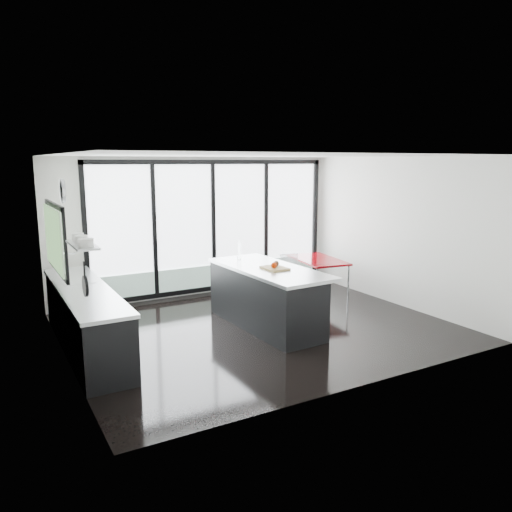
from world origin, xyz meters
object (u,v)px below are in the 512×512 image
island (265,297)px  bar_stool_far (292,288)px  red_table (318,277)px  bar_stool_near (317,306)px

island → bar_stool_far: bearing=34.5°
red_table → bar_stool_far: bearing=-150.7°
island → red_table: 2.34m
bar_stool_near → bar_stool_far: (0.13, 0.98, 0.07)m
bar_stool_far → red_table: (1.02, 0.57, -0.02)m
bar_stool_near → island: bearing=141.9°
island → bar_stool_near: bearing=-21.2°
red_table → island: bearing=-148.1°
bar_stool_far → bar_stool_near: bearing=-85.0°
bar_stool_near → red_table: (1.15, 1.55, 0.06)m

